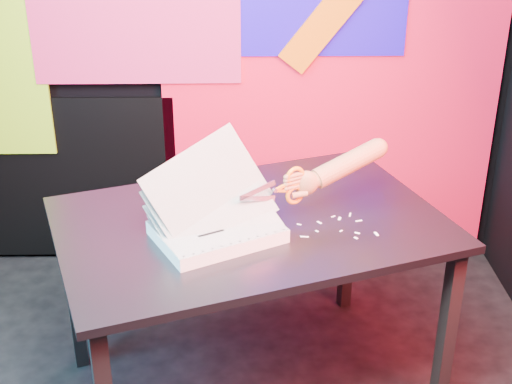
{
  "coord_description": "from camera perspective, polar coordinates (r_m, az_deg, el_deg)",
  "views": [
    {
      "loc": [
        0.24,
        -1.77,
        1.93
      ],
      "look_at": [
        0.28,
        0.43,
        0.87
      ],
      "focal_mm": 50.0,
      "sensor_mm": 36.0,
      "label": 1
    }
  ],
  "objects": [
    {
      "name": "paper_clippings",
      "position": [
        2.49,
        6.82,
        -2.76
      ],
      "size": [
        0.27,
        0.19,
        0.0
      ],
      "color": "white",
      "rests_on": "work_table"
    },
    {
      "name": "hand_forearm",
      "position": [
        2.55,
        6.83,
        2.05
      ],
      "size": [
        0.38,
        0.22,
        0.16
      ],
      "rotation": [
        0.0,
        0.0,
        0.48
      ],
      "color": "#B17750",
      "rests_on": "work_table"
    },
    {
      "name": "backdrop",
      "position": [
        3.38,
        -4.01,
        8.88
      ],
      "size": [
        2.88,
        0.05,
        2.08
      ],
      "color": "#F40F34",
      "rests_on": "ground"
    },
    {
      "name": "room",
      "position": [
        1.87,
        -8.28,
        7.45
      ],
      "size": [
        3.01,
        3.01,
        2.71
      ],
      "color": "black",
      "rests_on": "ground"
    },
    {
      "name": "printout_stack",
      "position": [
        2.39,
        -3.17,
        -2.95
      ],
      "size": [
        0.49,
        0.44,
        0.37
      ],
      "rotation": [
        0.0,
        0.0,
        0.49
      ],
      "color": "white",
      "rests_on": "work_table"
    },
    {
      "name": "work_table",
      "position": [
        2.55,
        -0.46,
        -3.83
      ],
      "size": [
        1.55,
        1.28,
        0.75
      ],
      "rotation": [
        0.0,
        0.0,
        0.34
      ],
      "color": "black",
      "rests_on": "ground"
    },
    {
      "name": "scissors",
      "position": [
        2.46,
        2.79,
        0.43
      ],
      "size": [
        0.23,
        0.12,
        0.14
      ],
      "rotation": [
        0.0,
        0.0,
        0.48
      ],
      "color": "#ADADBD",
      "rests_on": "printout_stack"
    }
  ]
}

